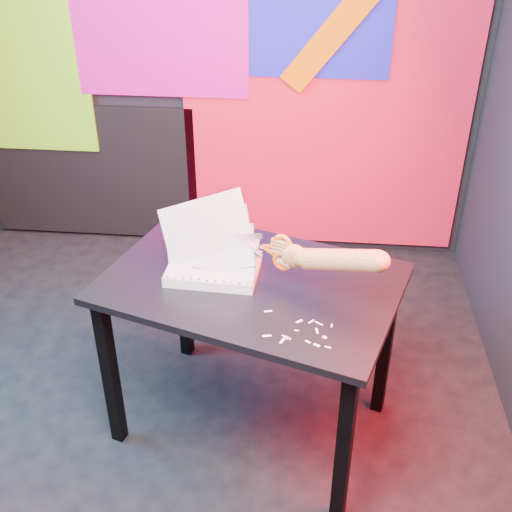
# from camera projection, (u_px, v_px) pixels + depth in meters

# --- Properties ---
(room) EXTENTS (3.01, 3.01, 2.71)m
(room) POSITION_uv_depth(u_px,v_px,m) (136.00, 120.00, 2.13)
(room) COLOR black
(room) RESTS_ON ground
(backdrop) EXTENTS (2.88, 0.05, 2.08)m
(backdrop) POSITION_uv_depth(u_px,v_px,m) (220.00, 96.00, 3.57)
(backdrop) COLOR red
(backdrop) RESTS_ON ground
(work_table) EXTENTS (1.25, 1.02, 0.75)m
(work_table) POSITION_uv_depth(u_px,v_px,m) (251.00, 302.00, 2.45)
(work_table) COLOR black
(work_table) RESTS_ON ground
(printout_stack) EXTENTS (0.40, 0.26, 0.33)m
(printout_stack) POSITION_uv_depth(u_px,v_px,m) (213.00, 266.00, 2.43)
(printout_stack) COLOR silver
(printout_stack) RESTS_ON work_table
(scissors) EXTENTS (0.24, 0.12, 0.15)m
(scissors) POSITION_uv_depth(u_px,v_px,m) (278.00, 251.00, 2.30)
(scissors) COLOR silver
(scissors) RESTS_ON printout_stack
(hand_forearm) EXTENTS (0.40, 0.22, 0.17)m
(hand_forearm) POSITION_uv_depth(u_px,v_px,m) (333.00, 259.00, 2.19)
(hand_forearm) COLOR #A7683E
(hand_forearm) RESTS_ON work_table
(paper_clippings) EXTENTS (0.24, 0.19, 0.00)m
(paper_clippings) POSITION_uv_depth(u_px,v_px,m) (298.00, 333.00, 2.14)
(paper_clippings) COLOR white
(paper_clippings) RESTS_ON work_table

